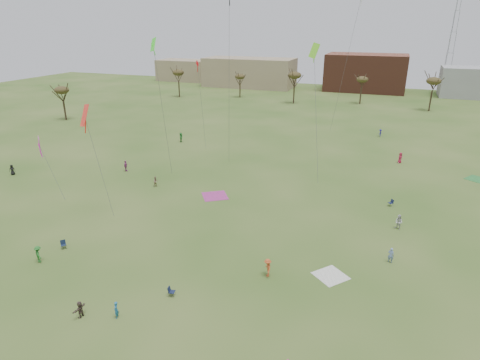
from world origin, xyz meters
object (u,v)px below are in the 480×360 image
(flyer_near_center, at_px, (38,254))
(flyer_near_right, at_px, (116,310))
(camp_chair_center, at_px, (172,293))
(camp_chair_left, at_px, (64,246))
(camp_chair_right, at_px, (390,204))
(radio_tower, at_px, (453,31))

(flyer_near_center, relative_size, flyer_near_right, 1.18)
(flyer_near_right, relative_size, camp_chair_center, 1.65)
(flyer_near_right, bearing_deg, flyer_near_center, -132.48)
(camp_chair_left, relative_size, camp_chair_right, 1.00)
(camp_chair_center, bearing_deg, camp_chair_right, -43.52)
(flyer_near_center, xyz_separation_m, radio_tower, (45.49, 127.13, 18.36))
(camp_chair_center, relative_size, radio_tower, 0.02)
(flyer_near_right, distance_m, camp_chair_left, 13.44)
(camp_chair_left, distance_m, radio_tower, 133.61)
(flyer_near_right, bearing_deg, radio_tower, 141.86)
(camp_chair_left, bearing_deg, flyer_near_center, -146.85)
(flyer_near_center, height_order, camp_chair_right, flyer_near_center)
(camp_chair_right, height_order, radio_tower, radio_tower)
(flyer_near_center, bearing_deg, camp_chair_left, -67.31)
(camp_chair_left, bearing_deg, flyer_near_right, -79.92)
(camp_chair_center, xyz_separation_m, radio_tower, (30.84, 127.28, 18.95))
(camp_chair_left, xyz_separation_m, camp_chair_right, (31.20, 22.76, 0.00))
(flyer_near_center, height_order, radio_tower, radio_tower)
(flyer_near_center, distance_m, flyer_near_right, 12.60)
(camp_chair_right, bearing_deg, flyer_near_center, -91.18)
(flyer_near_right, bearing_deg, camp_chair_right, 122.65)
(camp_chair_left, relative_size, camp_chair_center, 1.00)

